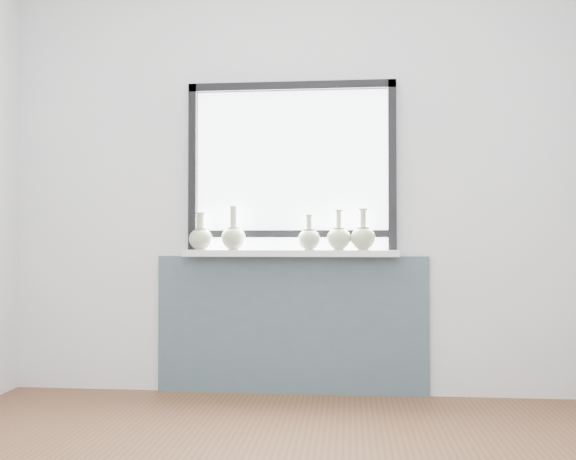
# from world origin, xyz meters

# --- Properties ---
(back_wall) EXTENTS (3.60, 0.02, 2.60)m
(back_wall) POSITION_xyz_m (0.00, 1.81, 1.30)
(back_wall) COLOR silver
(back_wall) RESTS_ON ground
(apron_panel) EXTENTS (1.70, 0.03, 0.86)m
(apron_panel) POSITION_xyz_m (0.00, 1.78, 0.43)
(apron_panel) COLOR #465660
(apron_panel) RESTS_ON ground
(windowsill) EXTENTS (1.32, 0.18, 0.04)m
(windowsill) POSITION_xyz_m (0.00, 1.71, 0.88)
(windowsill) COLOR white
(windowsill) RESTS_ON apron_panel
(window) EXTENTS (1.30, 0.06, 1.05)m
(window) POSITION_xyz_m (0.00, 1.77, 1.44)
(window) COLOR black
(window) RESTS_ON windowsill
(vase_a) EXTENTS (0.15, 0.15, 0.23)m
(vase_a) POSITION_xyz_m (-0.56, 1.70, 0.98)
(vase_a) COLOR #B5BD97
(vase_a) RESTS_ON windowsill
(vase_b) EXTENTS (0.15, 0.15, 0.27)m
(vase_b) POSITION_xyz_m (-0.35, 1.69, 0.98)
(vase_b) COLOR #B5BD97
(vase_b) RESTS_ON windowsill
(vase_c) EXTENTS (0.14, 0.14, 0.22)m
(vase_c) POSITION_xyz_m (0.12, 1.69, 0.97)
(vase_c) COLOR #B5BD97
(vase_c) RESTS_ON windowsill
(vase_d) EXTENTS (0.15, 0.15, 0.25)m
(vase_d) POSITION_xyz_m (0.30, 1.71, 0.98)
(vase_d) COLOR #B5BD97
(vase_d) RESTS_ON windowsill
(vase_e) EXTENTS (0.15, 0.15, 0.25)m
(vase_e) POSITION_xyz_m (0.44, 1.70, 0.98)
(vase_e) COLOR #B5BD97
(vase_e) RESTS_ON windowsill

